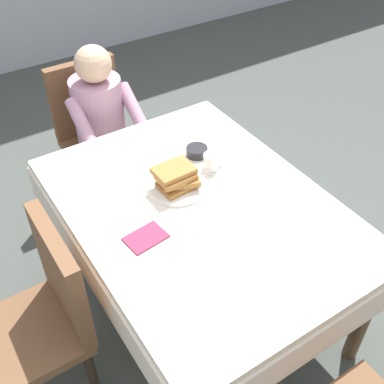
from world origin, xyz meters
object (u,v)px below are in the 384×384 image
at_px(chair_diner, 94,127).
at_px(spoon_near_edge, 210,230).
at_px(knife_right_of_plate, 212,176).
at_px(diner_person, 102,119).
at_px(fork_left_of_plate, 144,205).
at_px(dining_table_main, 200,219).
at_px(cup_coffee, 211,162).
at_px(plate_breakfast, 177,186).
at_px(breakfast_stack, 177,178).
at_px(chair_left_side, 46,311).
at_px(bowl_butter, 197,151).

xyz_separation_m(chair_diner, spoon_near_edge, (-0.03, -1.32, 0.21)).
bearing_deg(chair_diner, knife_right_of_plate, 100.54).
bearing_deg(diner_person, fork_left_of_plate, 77.79).
distance_m(dining_table_main, cup_coffee, 0.31).
bearing_deg(plate_breakfast, breakfast_stack, -117.61).
bearing_deg(breakfast_stack, fork_left_of_plate, -175.78).
distance_m(dining_table_main, chair_diner, 1.18).
distance_m(chair_left_side, cup_coffee, 1.02).
distance_m(chair_diner, breakfast_stack, 1.05).
height_order(dining_table_main, cup_coffee, cup_coffee).
xyz_separation_m(breakfast_stack, knife_right_of_plate, (0.19, -0.01, -0.07)).
bearing_deg(cup_coffee, diner_person, 105.09).
height_order(chair_diner, cup_coffee, chair_diner).
height_order(chair_diner, spoon_near_edge, chair_diner).
relative_size(chair_left_side, plate_breakfast, 3.32).
xyz_separation_m(plate_breakfast, spoon_near_edge, (-0.03, -0.32, -0.01)).
bearing_deg(chair_left_side, spoon_near_edge, -102.17).
height_order(diner_person, chair_left_side, diner_person).
height_order(dining_table_main, knife_right_of_plate, knife_right_of_plate).
relative_size(dining_table_main, knife_right_of_plate, 7.62).
height_order(cup_coffee, fork_left_of_plate, cup_coffee).
relative_size(plate_breakfast, cup_coffee, 2.48).
relative_size(diner_person, breakfast_stack, 5.11).
bearing_deg(plate_breakfast, cup_coffee, 8.47).
bearing_deg(chair_diner, dining_table_main, 91.23).
xyz_separation_m(dining_table_main, breakfast_stack, (-0.03, 0.16, 0.16)).
bearing_deg(spoon_near_edge, chair_left_side, 154.21).
distance_m(chair_diner, chair_left_side, 1.39).
bearing_deg(dining_table_main, diner_person, 91.42).
bearing_deg(chair_diner, bowl_butter, 104.93).
distance_m(cup_coffee, fork_left_of_plate, 0.42).
xyz_separation_m(diner_person, spoon_near_edge, (-0.03, -1.17, 0.07)).
xyz_separation_m(plate_breakfast, breakfast_stack, (-0.00, -0.01, 0.06)).
bearing_deg(cup_coffee, breakfast_stack, -170.09).
height_order(dining_table_main, bowl_butter, bowl_butter).
height_order(chair_diner, breakfast_stack, chair_diner).
relative_size(chair_diner, spoon_near_edge, 6.20).
distance_m(diner_person, chair_left_side, 1.27).
bearing_deg(plate_breakfast, diner_person, 90.08).
relative_size(diner_person, spoon_near_edge, 7.47).
bearing_deg(cup_coffee, chair_diner, 102.77).
bearing_deg(cup_coffee, bowl_butter, 88.54).
bearing_deg(chair_left_side, cup_coffee, -78.63).
relative_size(fork_left_of_plate, spoon_near_edge, 1.20).
height_order(breakfast_stack, fork_left_of_plate, breakfast_stack).
height_order(breakfast_stack, knife_right_of_plate, breakfast_stack).
xyz_separation_m(chair_left_side, spoon_near_edge, (0.72, -0.15, 0.21)).
bearing_deg(bowl_butter, chair_diner, 104.93).
xyz_separation_m(cup_coffee, fork_left_of_plate, (-0.41, -0.05, -0.04)).
relative_size(plate_breakfast, breakfast_stack, 1.28).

